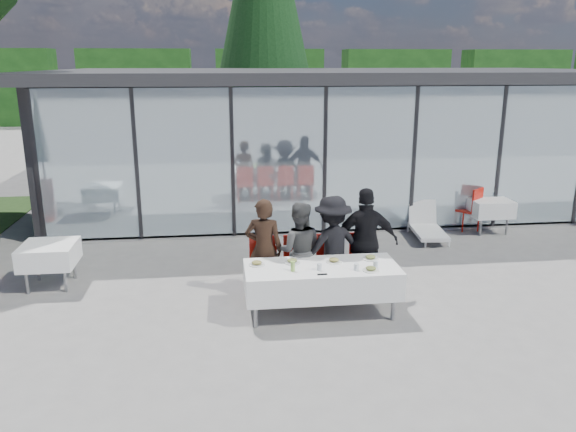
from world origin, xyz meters
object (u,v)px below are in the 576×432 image
object	(u,v)px
diner_b	(299,250)
lounger	(426,225)
diner_chair_a	(264,264)
plate_extra	(371,269)
plate_a	(257,263)
plate_b	(292,261)
spare_table_left	(49,255)
diner_c	(332,247)
diner_chair_d	(364,260)
plate_c	(334,261)
diner_chair_c	(331,262)
folded_eyeglasses	(322,274)
dining_table	(321,280)
diner_a	(264,249)
juice_bottle	(293,266)
spare_chair_b	(472,207)
diner_chair_b	(298,263)
diner_d	(366,242)
plate_d	(371,258)
spare_table_right	(489,207)

from	to	relation	value
diner_b	lounger	world-z (taller)	diner_b
diner_chair_a	plate_extra	world-z (taller)	diner_chair_a
lounger	diner_chair_a	bearing A→B (deg)	-143.69
diner_b	plate_a	distance (m)	0.86
plate_b	spare_table_left	bearing A→B (deg)	160.12
diner_c	diner_chair_d	xyz separation A→B (m)	(0.54, 0.08, -0.28)
diner_chair_d	plate_c	xyz separation A→B (m)	(-0.62, -0.61, 0.24)
diner_chair_c	folded_eyeglasses	bearing A→B (deg)	-107.53
plate_c	plate_b	bearing A→B (deg)	175.54
plate_a	plate_extra	size ratio (longest dim) A/B	1.00
dining_table	folded_eyeglasses	bearing A→B (deg)	-98.88
diner_b	diner_chair_c	world-z (taller)	diner_b
diner_a	juice_bottle	size ratio (longest dim) A/B	11.24
plate_c	diner_a	bearing A→B (deg)	152.20
dining_table	diner_chair_a	xyz separation A→B (m)	(-0.79, 0.75, -0.00)
diner_chair_d	plate_extra	world-z (taller)	diner_chair_d
plate_a	plate_b	distance (m)	0.53
juice_bottle	spare_chair_b	distance (m)	6.04
diner_chair_b	diner_c	size ratio (longest dim) A/B	0.60
diner_chair_a	diner_b	bearing A→B (deg)	-8.70
dining_table	diner_d	bearing A→B (deg)	38.62
plate_d	folded_eyeglasses	xyz separation A→B (m)	(-0.84, -0.54, -0.02)
plate_extra	plate_a	bearing A→B (deg)	164.86
juice_bottle	folded_eyeglasses	xyz separation A→B (m)	(0.39, -0.19, -0.07)
diner_d	diner_b	bearing A→B (deg)	7.15
plate_c	spare_table_right	world-z (taller)	plate_c
plate_a	plate_b	xyz separation A→B (m)	(0.53, 0.03, 0.00)
diner_chair_c	juice_bottle	size ratio (longest dim) A/B	6.72
diner_d	plate_d	world-z (taller)	diner_d
spare_table_right	plate_a	bearing A→B (deg)	-146.45
diner_b	plate_extra	xyz separation A→B (m)	(0.91, -0.94, -0.00)
diner_c	spare_chair_b	xyz separation A→B (m)	(3.79, 3.16, -0.28)
plate_c	lounger	bearing A→B (deg)	51.01
plate_b	plate_a	bearing A→B (deg)	-177.15
diner_c	juice_bottle	size ratio (longest dim) A/B	11.29
plate_c	juice_bottle	distance (m)	0.72
plate_d	spare_table_right	distance (m)	5.05
diner_b	plate_extra	world-z (taller)	diner_b
diner_a	plate_d	bearing A→B (deg)	176.07
plate_a	spare_table_right	xyz separation A→B (m)	(5.35, 3.55, -0.22)
diner_chair_d	plate_d	bearing A→B (deg)	-94.70
plate_a	spare_table_left	xyz separation A→B (m)	(-3.35, 1.43, -0.22)
diner_a	lounger	size ratio (longest dim) A/B	1.18
plate_c	spare_chair_b	size ratio (longest dim) A/B	0.25
folded_eyeglasses	spare_table_right	xyz separation A→B (m)	(4.46, 4.05, -0.20)
dining_table	folded_eyeglasses	xyz separation A→B (m)	(-0.05, -0.34, 0.22)
diner_chair_a	diner_c	size ratio (longest dim) A/B	0.60
diner_b	diner_chair_d	distance (m)	1.11
dining_table	spare_chair_b	world-z (taller)	spare_chair_b
plate_c	juice_bottle	bearing A→B (deg)	-156.58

